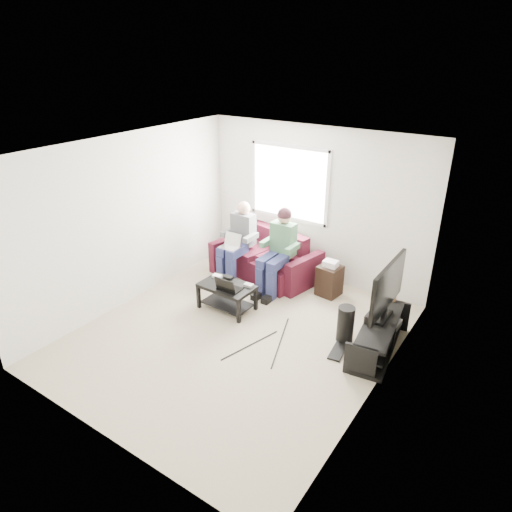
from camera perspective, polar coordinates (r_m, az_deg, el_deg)
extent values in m
plane|color=tan|center=(6.54, -2.43, -9.82)|extent=(4.50, 4.50, 0.00)
plane|color=white|center=(5.49, -2.92, 13.10)|extent=(4.50, 4.50, 0.00)
plane|color=silver|center=(7.69, 7.40, 6.33)|extent=(4.50, 0.00, 4.50)
plane|color=silver|center=(4.52, -20.04, -9.14)|extent=(4.50, 0.00, 4.50)
plane|color=silver|center=(7.19, -15.63, 4.26)|extent=(0.00, 4.50, 4.50)
plane|color=silver|center=(5.08, 15.87, -4.56)|extent=(0.00, 4.50, 4.50)
cube|color=white|center=(7.82, 4.19, 9.08)|extent=(1.40, 0.01, 1.20)
cube|color=silver|center=(7.81, 4.16, 9.07)|extent=(1.48, 0.04, 1.28)
cube|color=#44111E|center=(7.97, 1.17, -1.33)|extent=(1.54, 1.03, 0.40)
cube|color=#44111E|center=(8.06, 2.46, 2.11)|extent=(1.42, 0.49, 0.41)
cube|color=#44111E|center=(8.34, -3.33, 0.52)|extent=(0.32, 0.87, 0.57)
cube|color=#44111E|center=(7.59, 6.13, -2.19)|extent=(0.32, 0.87, 0.57)
cube|color=#44111E|center=(8.03, -1.00, 0.84)|extent=(0.78, 0.76, 0.10)
cube|color=#44111E|center=(7.68, 3.31, -0.35)|extent=(0.78, 0.76, 0.10)
cube|color=navy|center=(7.77, -3.56, 0.92)|extent=(0.16, 0.45, 0.14)
cube|color=navy|center=(7.66, -2.37, 0.58)|extent=(0.16, 0.45, 0.14)
cube|color=navy|center=(7.78, -4.32, -1.69)|extent=(0.13, 0.13, 0.50)
cube|color=navy|center=(7.67, -3.14, -2.07)|extent=(0.13, 0.13, 0.50)
cube|color=#57585C|center=(7.85, -1.59, 3.42)|extent=(0.40, 0.22, 0.55)
sphere|color=#DDA28A|center=(7.74, -1.54, 6.02)|extent=(0.22, 0.22, 0.22)
cube|color=navy|center=(7.35, 1.41, -0.49)|extent=(0.16, 0.45, 0.14)
cube|color=navy|center=(7.26, 2.74, -0.87)|extent=(0.16, 0.45, 0.14)
cube|color=navy|center=(7.36, 0.60, -3.25)|extent=(0.13, 0.13, 0.50)
cube|color=navy|center=(7.26, 1.92, -3.67)|extent=(0.13, 0.13, 0.50)
cube|color=#555858|center=(7.45, 3.43, 2.16)|extent=(0.40, 0.22, 0.55)
sphere|color=#DDA28A|center=(7.33, 3.58, 4.88)|extent=(0.22, 0.22, 0.22)
sphere|color=#321920|center=(7.31, 3.59, 5.17)|extent=(0.23, 0.23, 0.23)
cube|color=black|center=(6.95, -3.68, -3.82)|extent=(0.84, 0.53, 0.05)
cube|color=black|center=(7.10, -3.61, -5.91)|extent=(0.76, 0.45, 0.02)
cube|color=black|center=(7.12, -7.18, -5.14)|extent=(0.05, 0.05, 0.36)
cube|color=black|center=(6.70, -2.17, -7.00)|extent=(0.05, 0.05, 0.36)
cube|color=black|center=(7.41, -4.95, -3.74)|extent=(0.05, 0.05, 0.36)
cube|color=black|center=(7.01, -0.03, -5.42)|extent=(0.05, 0.05, 0.36)
cube|color=silver|center=(7.17, -4.89, -2.52)|extent=(0.15, 0.10, 0.04)
cube|color=black|center=(7.11, -3.45, -2.71)|extent=(0.14, 0.09, 0.04)
cube|color=gray|center=(6.88, -0.94, -3.67)|extent=(0.15, 0.10, 0.04)
cube|color=black|center=(6.22, 15.31, -8.11)|extent=(0.58, 1.37, 0.04)
cube|color=black|center=(6.33, 15.11, -9.64)|extent=(0.53, 1.30, 0.03)
cube|color=black|center=(6.44, 14.92, -11.05)|extent=(0.58, 1.37, 0.06)
cube|color=black|center=(5.83, 12.88, -12.74)|extent=(0.40, 0.10, 0.44)
cube|color=black|center=(6.86, 16.97, -7.01)|extent=(0.40, 0.10, 0.44)
cube|color=black|center=(6.28, 15.67, -7.38)|extent=(0.12, 0.40, 0.04)
cube|color=black|center=(6.24, 15.75, -6.76)|extent=(0.06, 0.06, 0.12)
cube|color=black|center=(6.05, 16.17, -3.64)|extent=(0.05, 1.10, 0.65)
cube|color=#C72E6D|center=(6.06, 15.90, -3.57)|extent=(0.01, 1.01, 0.58)
cube|color=black|center=(6.30, 14.67, -6.85)|extent=(0.12, 0.50, 0.10)
cylinder|color=#9E7044|center=(6.72, 16.83, -4.90)|extent=(0.08, 0.08, 0.12)
cube|color=silver|center=(5.99, 13.82, -11.16)|extent=(0.30, 0.22, 0.06)
cube|color=gray|center=(6.54, 16.07, -7.96)|extent=(0.34, 0.26, 0.08)
cube|color=black|center=(6.26, 15.00, -9.49)|extent=(0.38, 0.30, 0.07)
cylinder|color=black|center=(6.40, 11.13, -8.35)|extent=(0.23, 0.23, 0.52)
cube|color=black|center=(6.32, 10.30, -11.45)|extent=(0.23, 0.51, 0.03)
cube|color=black|center=(7.49, 9.15, -3.04)|extent=(0.34, 0.34, 0.51)
cube|color=silver|center=(7.35, 9.31, -0.95)|extent=(0.22, 0.18, 0.10)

